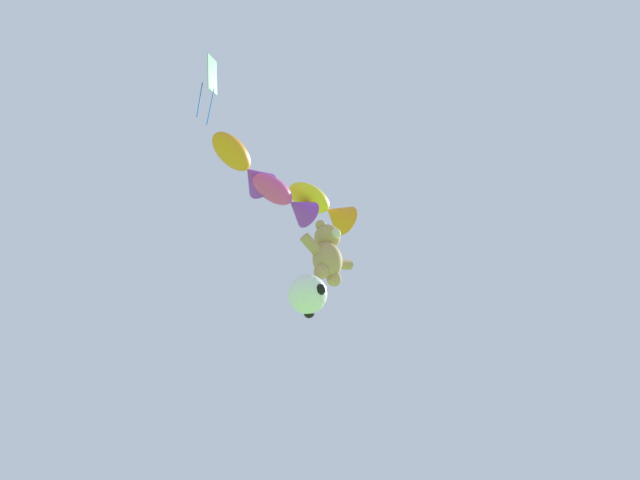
{
  "coord_description": "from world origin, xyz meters",
  "views": [
    {
      "loc": [
        -4.82,
        -0.7,
        0.96
      ],
      "look_at": [
        1.64,
        5.73,
        8.4
      ],
      "focal_mm": 28.0,
      "sensor_mm": 36.0,
      "label": 1
    }
  ],
  "objects_px": {
    "fish_kite_magenta": "(286,199)",
    "teddy_bear_kite": "(328,253)",
    "soccer_ball_kite": "(308,295)",
    "fish_kite_goldfin": "(323,207)",
    "diamond_kite": "(211,79)",
    "fish_kite_tangerine": "(244,165)"
  },
  "relations": [
    {
      "from": "teddy_bear_kite",
      "to": "diamond_kite",
      "type": "relative_size",
      "value": 0.61
    },
    {
      "from": "fish_kite_goldfin",
      "to": "fish_kite_magenta",
      "type": "height_order",
      "value": "fish_kite_goldfin"
    },
    {
      "from": "soccer_ball_kite",
      "to": "fish_kite_goldfin",
      "type": "distance_m",
      "value": 5.1
    },
    {
      "from": "fish_kite_goldfin",
      "to": "teddy_bear_kite",
      "type": "bearing_deg",
      "value": -132.57
    },
    {
      "from": "teddy_bear_kite",
      "to": "fish_kite_magenta",
      "type": "distance_m",
      "value": 2.72
    },
    {
      "from": "fish_kite_goldfin",
      "to": "diamond_kite",
      "type": "xyz_separation_m",
      "value": [
        -4.53,
        -0.07,
        1.85
      ]
    },
    {
      "from": "diamond_kite",
      "to": "fish_kite_goldfin",
      "type": "bearing_deg",
      "value": 0.86
    },
    {
      "from": "fish_kite_goldfin",
      "to": "fish_kite_tangerine",
      "type": "bearing_deg",
      "value": -178.42
    },
    {
      "from": "teddy_bear_kite",
      "to": "soccer_ball_kite",
      "type": "distance_m",
      "value": 1.54
    },
    {
      "from": "teddy_bear_kite",
      "to": "fish_kite_tangerine",
      "type": "height_order",
      "value": "fish_kite_tangerine"
    },
    {
      "from": "fish_kite_tangerine",
      "to": "diamond_kite",
      "type": "relative_size",
      "value": 0.79
    },
    {
      "from": "fish_kite_magenta",
      "to": "teddy_bear_kite",
      "type": "bearing_deg",
      "value": -75.16
    },
    {
      "from": "soccer_ball_kite",
      "to": "fish_kite_goldfin",
      "type": "height_order",
      "value": "fish_kite_goldfin"
    },
    {
      "from": "fish_kite_tangerine",
      "to": "diamond_kite",
      "type": "distance_m",
      "value": 2.84
    },
    {
      "from": "soccer_ball_kite",
      "to": "diamond_kite",
      "type": "bearing_deg",
      "value": 156.4
    },
    {
      "from": "soccer_ball_kite",
      "to": "diamond_kite",
      "type": "height_order",
      "value": "diamond_kite"
    },
    {
      "from": "fish_kite_magenta",
      "to": "diamond_kite",
      "type": "relative_size",
      "value": 0.75
    },
    {
      "from": "fish_kite_goldfin",
      "to": "diamond_kite",
      "type": "bearing_deg",
      "value": -179.14
    },
    {
      "from": "fish_kite_goldfin",
      "to": "fish_kite_tangerine",
      "type": "distance_m",
      "value": 3.15
    },
    {
      "from": "soccer_ball_kite",
      "to": "diamond_kite",
      "type": "distance_m",
      "value": 7.12
    },
    {
      "from": "fish_kite_magenta",
      "to": "soccer_ball_kite",
      "type": "bearing_deg",
      "value": -101.64
    },
    {
      "from": "fish_kite_tangerine",
      "to": "teddy_bear_kite",
      "type": "bearing_deg",
      "value": -33.21
    }
  ]
}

